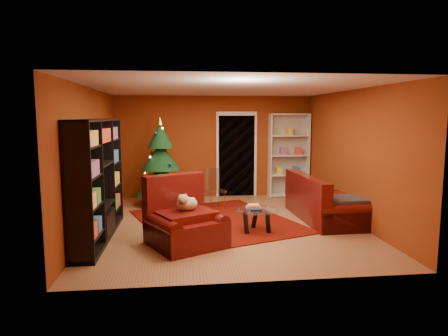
{
  "coord_description": "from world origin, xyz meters",
  "views": [
    {
      "loc": [
        -0.92,
        -7.5,
        2.09
      ],
      "look_at": [
        0.0,
        0.4,
        1.05
      ],
      "focal_mm": 32.0,
      "sensor_mm": 36.0,
      "label": 1
    }
  ],
  "objects": [
    {
      "name": "doorway",
      "position": [
        0.6,
        2.73,
        1.05
      ],
      "size": [
        1.06,
        0.6,
        2.16
      ],
      "primitive_type": null,
      "color": "black",
      "rests_on": "floor"
    },
    {
      "name": "gift_box_teal",
      "position": [
        -1.01,
        2.34,
        0.13
      ],
      "size": [
        0.29,
        0.29,
        0.27
      ],
      "primitive_type": "cube",
      "rotation": [
        0.0,
        0.0,
        0.1
      ],
      "color": "teal",
      "rests_on": "floor"
    },
    {
      "name": "gift_box_green",
      "position": [
        -0.52,
        2.07,
        0.13
      ],
      "size": [
        0.26,
        0.26,
        0.25
      ],
      "primitive_type": "cube",
      "rotation": [
        0.0,
        0.0,
        -0.02
      ],
      "color": "#1F5D1F",
      "rests_on": "floor"
    },
    {
      "name": "armchair",
      "position": [
        -0.8,
        -1.2,
        0.45
      ],
      "size": [
        1.56,
        1.56,
        0.91
      ],
      "primitive_type": null,
      "rotation": [
        0.0,
        0.0,
        0.48
      ],
      "color": "#440B0A",
      "rests_on": "rug"
    },
    {
      "name": "acrylic_chair",
      "position": [
        -0.1,
        1.33,
        0.41
      ],
      "size": [
        0.54,
        0.57,
        0.82
      ],
      "primitive_type": null,
      "rotation": [
        0.0,
        0.0,
        0.33
      ],
      "color": "#66605B",
      "rests_on": "rug"
    },
    {
      "name": "white_bookshelf",
      "position": [
        1.95,
        2.57,
        1.07
      ],
      "size": [
        1.02,
        0.38,
        2.21
      ],
      "primitive_type": null,
      "rotation": [
        0.0,
        0.0,
        -0.01
      ],
      "color": "white",
      "rests_on": "floor"
    },
    {
      "name": "sofa",
      "position": [
        2.02,
        0.15,
        0.46
      ],
      "size": [
        1.02,
        2.18,
        0.93
      ],
      "primitive_type": null,
      "rotation": [
        0.0,
        0.0,
        1.6
      ],
      "color": "#440B0A",
      "rests_on": "rug"
    },
    {
      "name": "wall_right",
      "position": [
        2.52,
        0.0,
        1.3
      ],
      "size": [
        0.05,
        5.5,
        2.6
      ],
      "primitive_type": "cube",
      "color": "maroon",
      "rests_on": "ground"
    },
    {
      "name": "ceiling",
      "position": [
        0.0,
        0.0,
        2.62
      ],
      "size": [
        5.0,
        5.5,
        0.05
      ],
      "primitive_type": "cube",
      "color": "silver",
      "rests_on": "wall_back"
    },
    {
      "name": "wall_left",
      "position": [
        -2.52,
        0.0,
        1.3
      ],
      "size": [
        0.05,
        5.5,
        2.6
      ],
      "primitive_type": "cube",
      "color": "maroon",
      "rests_on": "ground"
    },
    {
      "name": "floor",
      "position": [
        0.0,
        0.0,
        -0.03
      ],
      "size": [
        5.0,
        5.5,
        0.05
      ],
      "primitive_type": "cube",
      "color": "brown",
      "rests_on": "ground"
    },
    {
      "name": "wall_back",
      "position": [
        0.0,
        2.77,
        1.3
      ],
      "size": [
        5.0,
        0.05,
        2.6
      ],
      "primitive_type": "cube",
      "color": "maroon",
      "rests_on": "ground"
    },
    {
      "name": "christmas_tree",
      "position": [
        -1.31,
        1.81,
        1.01
      ],
      "size": [
        1.21,
        1.21,
        2.09
      ],
      "primitive_type": null,
      "rotation": [
        0.0,
        0.0,
        0.03
      ],
      "color": "black",
      "rests_on": "floor"
    },
    {
      "name": "gift_box_red",
      "position": [
        -1.2,
        2.24,
        0.1
      ],
      "size": [
        0.25,
        0.25,
        0.19
      ],
      "primitive_type": "cube",
      "rotation": [
        0.0,
        0.0,
        -0.34
      ],
      "color": "maroon",
      "rests_on": "floor"
    },
    {
      "name": "rug",
      "position": [
        -0.18,
        0.22,
        0.01
      ],
      "size": [
        3.64,
        3.91,
        0.02
      ],
      "primitive_type": "cube",
      "rotation": [
        0.0,
        0.0,
        0.34
      ],
      "color": "#5A0C04",
      "rests_on": "floor"
    },
    {
      "name": "dog",
      "position": [
        -0.78,
        -1.13,
        0.67
      ],
      "size": [
        0.49,
        0.45,
        0.3
      ],
      "primitive_type": null,
      "rotation": [
        0.0,
        0.0,
        0.48
      ],
      "color": "beige",
      "rests_on": "armchair"
    },
    {
      "name": "media_unit",
      "position": [
        -2.27,
        -0.62,
        1.02
      ],
      "size": [
        0.45,
        2.66,
        2.04
      ],
      "primitive_type": null,
      "rotation": [
        0.0,
        0.0,
        -0.02
      ],
      "color": "black",
      "rests_on": "floor"
    },
    {
      "name": "coffee_table",
      "position": [
        0.47,
        -0.59,
        0.22
      ],
      "size": [
        0.9,
        0.9,
        0.52
      ],
      "primitive_type": null,
      "rotation": [
        0.0,
        0.0,
        -0.09
      ],
      "color": "gray",
      "rests_on": "rug"
    }
  ]
}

